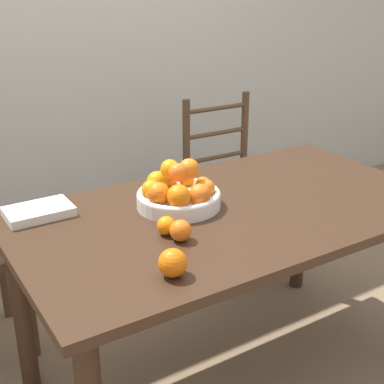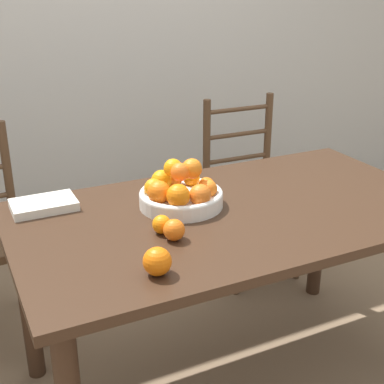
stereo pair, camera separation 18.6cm
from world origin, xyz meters
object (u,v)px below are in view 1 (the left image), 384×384
(orange_loose_1, at_px, (173,263))
(chair_right, at_px, (229,189))
(orange_loose_2, at_px, (166,226))
(orange_loose_0, at_px, (181,231))
(book_stack, at_px, (39,211))
(fruit_bowl, at_px, (178,192))

(orange_loose_1, height_order, chair_right, chair_right)
(chair_right, bearing_deg, orange_loose_2, -135.09)
(orange_loose_0, height_order, orange_loose_2, orange_loose_0)
(orange_loose_1, relative_size, chair_right, 0.09)
(orange_loose_0, relative_size, book_stack, 0.31)
(book_stack, bearing_deg, fruit_bowl, -22.57)
(fruit_bowl, height_order, orange_loose_1, fruit_bowl)
(orange_loose_1, xyz_separation_m, book_stack, (-0.20, 0.60, -0.03))
(orange_loose_0, height_order, chair_right, chair_right)
(orange_loose_2, distance_m, book_stack, 0.48)
(orange_loose_1, distance_m, chair_right, 1.45)
(orange_loose_2, bearing_deg, orange_loose_0, -74.85)
(chair_right, distance_m, book_stack, 1.27)
(fruit_bowl, height_order, orange_loose_2, fruit_bowl)
(chair_right, relative_size, book_stack, 4.16)
(orange_loose_0, xyz_separation_m, orange_loose_2, (-0.02, 0.06, -0.00))
(orange_loose_1, relative_size, orange_loose_2, 1.32)
(orange_loose_0, bearing_deg, orange_loose_2, 105.15)
(chair_right, bearing_deg, book_stack, -158.06)
(orange_loose_0, xyz_separation_m, book_stack, (-0.33, 0.43, -0.02))
(orange_loose_1, bearing_deg, book_stack, 108.25)
(orange_loose_0, relative_size, chair_right, 0.07)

